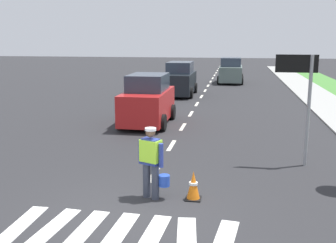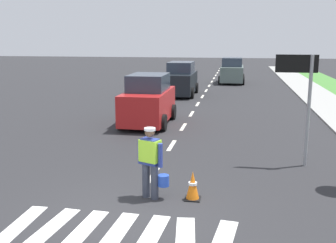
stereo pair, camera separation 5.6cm
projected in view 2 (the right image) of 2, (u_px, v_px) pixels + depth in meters
name	position (u px, v px, depth m)	size (l,w,h in m)	color
ground_plane	(206.00, 90.00, 28.65)	(96.00, 96.00, 0.00)	#28282B
crosswalk_stripes	(115.00, 235.00, 7.59)	(4.49, 1.93, 0.01)	white
lane_center_line	(211.00, 84.00, 32.70)	(0.14, 46.40, 0.01)	silver
road_worker	(151.00, 159.00, 9.17)	(0.76, 0.44, 1.67)	#383D4C
lane_direction_sign	(302.00, 83.00, 11.28)	(1.16, 0.11, 3.20)	gray
traffic_cone_near	(193.00, 186.00, 9.21)	(0.36, 0.36, 0.67)	black
car_outgoing_far	(232.00, 71.00, 32.97)	(2.06, 3.96, 2.08)	slate
car_oncoming_lead	(148.00, 101.00, 17.22)	(1.99, 3.89, 2.14)	red
car_oncoming_second	(181.00, 80.00, 25.95)	(1.98, 4.26, 2.15)	black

